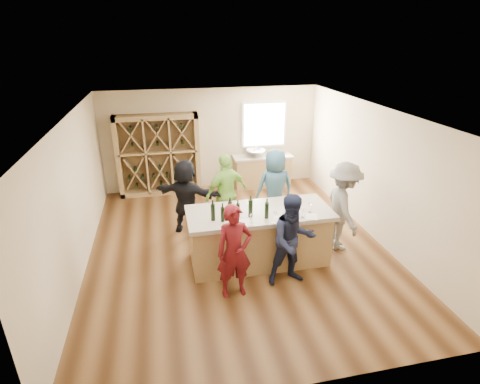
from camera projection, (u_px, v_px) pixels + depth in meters
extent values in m
cube|color=brown|center=(237.00, 248.00, 7.92)|extent=(6.00, 7.00, 0.10)
cube|color=white|center=(237.00, 111.00, 6.78)|extent=(6.00, 7.00, 0.10)
cube|color=beige|center=(212.00, 139.00, 10.54)|extent=(6.00, 0.10, 2.80)
cube|color=beige|center=(302.00, 301.00, 4.15)|extent=(6.00, 0.10, 2.80)
cube|color=beige|center=(72.00, 198.00, 6.76)|extent=(0.10, 7.00, 2.80)
cube|color=beige|center=(378.00, 173.00, 7.94)|extent=(0.10, 7.00, 2.80)
cube|color=white|center=(264.00, 125.00, 10.62)|extent=(1.30, 0.06, 1.30)
cube|color=white|center=(264.00, 125.00, 10.59)|extent=(1.18, 0.01, 1.18)
cube|color=#987748|center=(159.00, 155.00, 10.12)|extent=(2.20, 0.45, 2.20)
cube|color=#987748|center=(262.00, 172.00, 10.88)|extent=(1.60, 0.58, 0.86)
cube|color=#A19584|center=(262.00, 156.00, 10.70)|extent=(1.70, 0.62, 0.06)
imported|color=silver|center=(256.00, 153.00, 10.61)|extent=(0.54, 0.54, 0.19)
cylinder|color=silver|center=(254.00, 149.00, 10.75)|extent=(0.02, 0.02, 0.30)
cube|color=#987748|center=(259.00, 238.00, 7.22)|extent=(2.60, 1.00, 1.00)
cube|color=#A19584|center=(259.00, 213.00, 7.01)|extent=(2.72, 1.12, 0.08)
cylinder|color=black|center=(213.00, 212.00, 6.59)|extent=(0.09, 0.09, 0.31)
cylinder|color=black|center=(223.00, 214.00, 6.56)|extent=(0.09, 0.09, 0.27)
cylinder|color=black|center=(230.00, 210.00, 6.68)|extent=(0.10, 0.10, 0.32)
cylinder|color=black|center=(238.00, 211.00, 6.69)|extent=(0.08, 0.08, 0.27)
cylinder|color=black|center=(251.00, 208.00, 6.73)|extent=(0.10, 0.10, 0.33)
cone|color=white|center=(251.00, 219.00, 6.50)|extent=(0.08, 0.08, 0.17)
cone|color=white|center=(275.00, 217.00, 6.59)|extent=(0.06, 0.06, 0.17)
cone|color=white|center=(303.00, 213.00, 6.71)|extent=(0.08, 0.08, 0.17)
cone|color=white|center=(286.00, 209.00, 6.88)|extent=(0.07, 0.07, 0.16)
cone|color=white|center=(310.00, 208.00, 6.90)|extent=(0.08, 0.08, 0.19)
cube|color=white|center=(246.00, 222.00, 6.57)|extent=(0.22, 0.28, 0.00)
cube|color=white|center=(279.00, 220.00, 6.65)|extent=(0.34, 0.38, 0.00)
cube|color=white|center=(312.00, 216.00, 6.78)|extent=(0.28, 0.32, 0.00)
imported|color=#590F14|center=(234.00, 252.00, 6.15)|extent=(0.65, 0.50, 1.66)
imported|color=#191E38|center=(293.00, 240.00, 6.46)|extent=(0.84, 0.49, 1.69)
imported|color=slate|center=(343.00, 207.00, 7.51)|extent=(0.67, 1.25, 1.85)
imported|color=#8CC64C|center=(226.00, 193.00, 8.24)|extent=(1.18, 0.92, 1.79)
imported|color=#335972|center=(274.00, 188.00, 8.47)|extent=(0.93, 0.65, 1.81)
imported|color=black|center=(186.00, 197.00, 8.18)|extent=(1.65, 1.24, 1.69)
cylinder|color=black|center=(267.00, 210.00, 6.67)|extent=(0.07, 0.07, 0.30)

